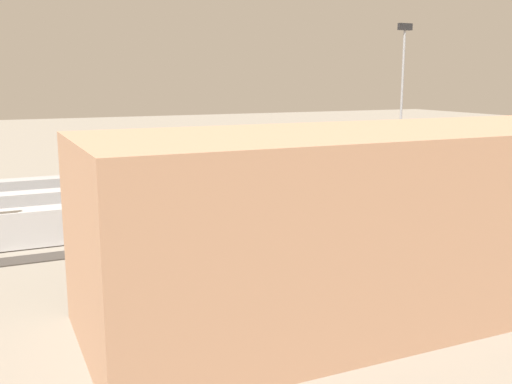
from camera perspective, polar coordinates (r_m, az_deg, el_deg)
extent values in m
plane|color=gray|center=(77.43, -4.81, -1.92)|extent=(400.00, 400.00, 0.00)
cube|color=#3D3833|center=(89.03, -7.55, -0.25)|extent=(140.00, 2.80, 0.12)
cube|color=#4C443D|center=(84.35, -6.55, -0.85)|extent=(140.00, 2.80, 0.12)
cube|color=#4C443D|center=(79.72, -5.42, -1.51)|extent=(140.00, 2.80, 0.12)
cube|color=#3D3833|center=(75.13, -4.16, -2.26)|extent=(140.00, 2.80, 0.12)
cube|color=#4C443D|center=(70.59, -2.73, -3.11)|extent=(140.00, 2.80, 0.12)
cube|color=#3D3833|center=(66.13, -1.10, -4.07)|extent=(140.00, 2.80, 0.12)
cube|color=maroon|center=(110.79, 23.05, 2.35)|extent=(18.00, 3.00, 4.40)
cube|color=silver|center=(96.00, 14.25, 1.51)|extent=(23.00, 3.00, 3.80)
cube|color=silver|center=(83.11, 1.13, 0.43)|extent=(23.00, 3.00, 3.80)
cube|color=silver|center=(75.96, -15.54, -0.98)|extent=(23.00, 3.00, 3.80)
cube|color=#B7BABF|center=(111.77, 16.20, 2.70)|extent=(23.00, 3.00, 3.80)
cube|color=#285193|center=(111.81, 16.19, 2.54)|extent=(22.40, 3.06, 0.36)
cube|color=#B7BABF|center=(97.78, 5.37, 1.97)|extent=(23.00, 3.00, 3.80)
cube|color=#285193|center=(97.80, 5.37, 1.88)|extent=(22.40, 3.06, 0.36)
cube|color=#B7BABF|center=(88.32, -8.36, 0.94)|extent=(23.00, 3.00, 3.80)
cube|color=#285193|center=(88.38, -8.35, 0.73)|extent=(22.40, 3.06, 0.36)
cube|color=#D85914|center=(90.28, 14.71, 0.84)|extent=(10.00, 3.00, 3.60)
cube|color=#D85914|center=(88.03, 13.28, 2.31)|extent=(3.00, 2.70, 1.40)
cube|color=silver|center=(81.06, 12.14, -0.09)|extent=(23.00, 3.00, 3.80)
cube|color=silver|center=(69.53, -4.08, -1.68)|extent=(23.00, 3.00, 3.80)
cylinder|color=#9EA0A5|center=(111.69, 13.91, 8.38)|extent=(0.44, 0.44, 25.63)
cube|color=#262628|center=(111.98, 14.23, 15.25)|extent=(2.80, 0.70, 1.20)
cylinder|color=#4C4742|center=(92.54, -3.89, 2.72)|extent=(0.50, 0.50, 8.00)
cylinder|color=#4C4742|center=(66.44, 5.11, -0.54)|extent=(0.50, 0.50, 8.00)
cube|color=#4C4742|center=(78.61, -0.13, 4.53)|extent=(0.70, 30.00, 0.80)
cube|color=tan|center=(44.75, 11.73, -2.70)|extent=(43.13, 15.47, 13.59)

